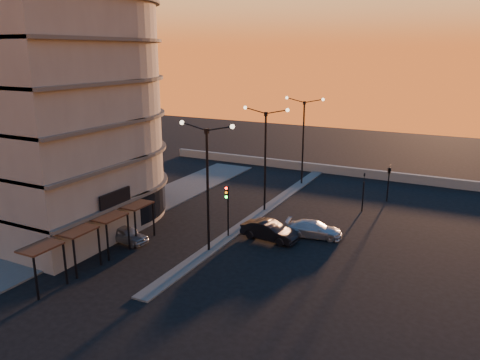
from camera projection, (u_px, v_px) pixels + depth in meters
name	position (u px, v px, depth m)	size (l,w,h in m)	color
ground	(209.00, 251.00, 34.36)	(120.00, 120.00, 0.00)	black
sidewalk_west	(132.00, 212.00, 42.37)	(5.00, 40.00, 0.12)	#454543
median	(264.00, 210.00, 42.93)	(1.20, 36.00, 0.12)	#454543
parapet	(335.00, 170.00, 55.67)	(44.00, 0.50, 1.00)	slate
building	(56.00, 80.00, 37.32)	(14.35, 17.08, 25.00)	slate
streetlamp_near	(207.00, 178.00, 32.86)	(4.32, 0.32, 9.51)	black
streetlamp_mid	(265.00, 151.00, 41.45)	(4.32, 0.32, 9.51)	black
streetlamp_far	(303.00, 134.00, 50.04)	(4.32, 0.32, 9.51)	black
traffic_light_main	(227.00, 203.00, 36.05)	(0.28, 0.44, 4.25)	black
signal_east_a	(363.00, 191.00, 42.36)	(0.13, 0.16, 3.60)	black
signal_east_b	(389.00, 171.00, 44.83)	(0.42, 1.99, 3.60)	black
car_hatchback	(126.00, 234.00, 35.80)	(1.48, 3.67, 1.25)	#979A9E
car_sedan	(269.00, 231.00, 36.20)	(1.57, 4.49, 1.48)	black
car_wagon	(314.00, 229.00, 36.84)	(1.80, 4.42, 1.28)	#ACAFB4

